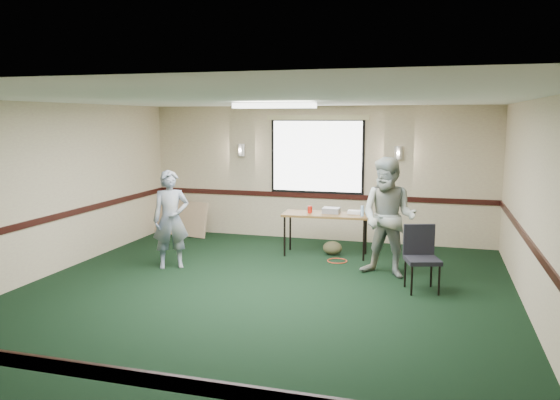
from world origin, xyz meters
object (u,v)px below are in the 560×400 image
(folding_table, at_px, (326,217))
(conference_chair, at_px, (421,252))
(projector, at_px, (331,210))
(person_left, at_px, (171,219))
(person_right, at_px, (388,218))

(folding_table, bearing_deg, conference_chair, -45.65)
(projector, bearing_deg, folding_table, -141.62)
(projector, xyz_separation_m, person_left, (-2.38, -1.57, -0.01))
(person_left, xyz_separation_m, person_right, (3.48, 0.48, 0.12))
(conference_chair, height_order, person_left, person_left)
(conference_chair, bearing_deg, projector, 117.85)
(conference_chair, xyz_separation_m, person_right, (-0.52, 0.55, 0.39))
(folding_table, relative_size, person_right, 0.84)
(projector, bearing_deg, person_right, -44.51)
(projector, relative_size, person_right, 0.16)
(folding_table, bearing_deg, person_right, -43.70)
(conference_chair, height_order, person_right, person_right)
(folding_table, relative_size, person_left, 0.96)
(conference_chair, distance_m, person_right, 0.85)
(projector, height_order, person_left, person_left)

